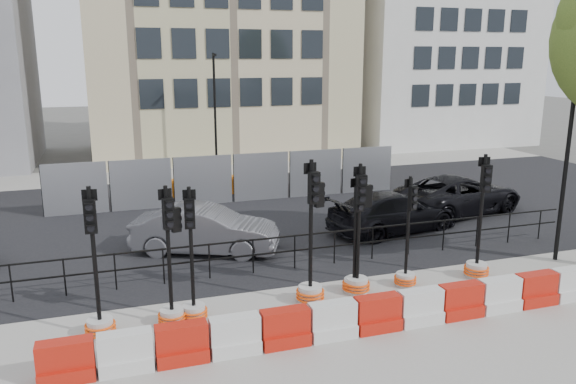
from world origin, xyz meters
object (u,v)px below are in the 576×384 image
object	(u,v)px
traffic_signal_a	(99,307)
car_c	(393,212)
traffic_signal_h	(478,253)
traffic_signal_d	(311,270)
lamp_post_near	(568,152)

from	to	relation	value
traffic_signal_a	car_c	distance (m)	10.59
traffic_signal_a	traffic_signal_h	xyz separation A→B (m)	(9.65, 0.31, 0.02)
traffic_signal_a	traffic_signal_d	bearing A→B (deg)	6.58
lamp_post_near	traffic_signal_h	xyz separation A→B (m)	(-3.04, -0.40, -2.53)
traffic_signal_h	car_c	world-z (taller)	traffic_signal_h
car_c	traffic_signal_a	bearing A→B (deg)	105.27
traffic_signal_h	car_c	xyz separation A→B (m)	(-0.17, 4.41, -0.01)
traffic_signal_d	lamp_post_near	bearing A→B (deg)	-5.00
traffic_signal_a	traffic_signal_d	world-z (taller)	traffic_signal_d
lamp_post_near	traffic_signal_h	distance (m)	3.97
lamp_post_near	traffic_signal_a	bearing A→B (deg)	-176.82
lamp_post_near	car_c	xyz separation A→B (m)	(-3.21, 4.01, -2.54)
traffic_signal_h	car_c	distance (m)	4.41
lamp_post_near	traffic_signal_h	bearing A→B (deg)	-172.59
traffic_signal_a	traffic_signal_h	size ratio (longest dim) A/B	0.98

